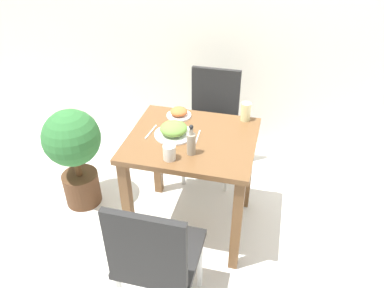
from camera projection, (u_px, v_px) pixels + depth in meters
ground_plane at (192, 223)px, 2.82m from camera, size 16.00×16.00×0.00m
wall_back at (228, 5)px, 3.10m from camera, size 8.00×0.05×2.60m
dining_table at (192, 156)px, 2.47m from camera, size 0.81×0.71×0.77m
chair_near at (155, 256)px, 1.92m from camera, size 0.42×0.42×0.92m
chair_far at (212, 118)px, 3.09m from camera, size 0.42×0.42×0.92m
food_plate at (174, 130)px, 2.39m from camera, size 0.25×0.25×0.09m
side_plate at (179, 113)px, 2.60m from camera, size 0.17×0.17×0.06m
drink_cup at (169, 152)px, 2.17m from camera, size 0.08×0.08×0.09m
juice_glass at (246, 112)px, 2.54m from camera, size 0.07×0.07×0.13m
sauce_bottle at (191, 143)px, 2.20m from camera, size 0.05×0.05×0.20m
fork_utensil at (151, 132)px, 2.44m from camera, size 0.02×0.18×0.00m
spoon_utensil at (197, 138)px, 2.38m from camera, size 0.02×0.18×0.00m
potted_plant_left at (74, 149)px, 2.75m from camera, size 0.42×0.42×0.82m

